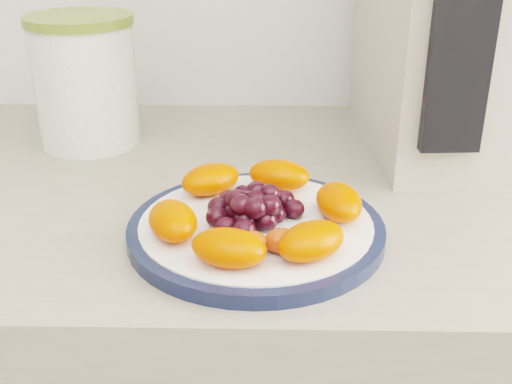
{
  "coord_description": "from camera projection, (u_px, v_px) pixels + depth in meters",
  "views": [
    {
      "loc": [
        0.01,
        0.48,
        1.22
      ],
      "look_at": [
        0.0,
        1.05,
        0.95
      ],
      "focal_mm": 45.0,
      "sensor_mm": 36.0,
      "label": 1
    }
  ],
  "objects": [
    {
      "name": "plate_rim",
      "position": [
        256.0,
        230.0,
        0.65
      ],
      "size": [
        0.26,
        0.26,
        0.01
      ],
      "primitive_type": "cylinder",
      "color": "#131C39",
      "rests_on": "counter"
    },
    {
      "name": "plate_face",
      "position": [
        256.0,
        229.0,
        0.65
      ],
      "size": [
        0.24,
        0.24,
        0.02
      ],
      "primitive_type": "cylinder",
      "color": "white",
      "rests_on": "counter"
    },
    {
      "name": "canister",
      "position": [
        86.0,
        85.0,
        0.87
      ],
      "size": [
        0.15,
        0.15,
        0.16
      ],
      "primitive_type": "cylinder",
      "rotation": [
        0.0,
        0.0,
        -0.08
      ],
      "color": "#43681D",
      "rests_on": "counter"
    },
    {
      "name": "canister_lid",
      "position": [
        78.0,
        20.0,
        0.83
      ],
      "size": [
        0.15,
        0.15,
        0.01
      ],
      "primitive_type": "cylinder",
      "rotation": [
        0.0,
        0.0,
        -0.08
      ],
      "color": "olive",
      "rests_on": "canister"
    },
    {
      "name": "appliance_body",
      "position": [
        465.0,
        2.0,
        0.81
      ],
      "size": [
        0.24,
        0.32,
        0.39
      ],
      "primitive_type": "cube",
      "rotation": [
        0.0,
        0.0,
        0.06
      ],
      "color": "#ACA294",
      "rests_on": "counter"
    },
    {
      "name": "appliance_panel",
      "position": [
        465.0,
        20.0,
        0.66
      ],
      "size": [
        0.07,
        0.03,
        0.29
      ],
      "primitive_type": "cube",
      "rotation": [
        0.0,
        0.0,
        0.06
      ],
      "color": "black",
      "rests_on": "appliance_body"
    },
    {
      "name": "fruit_plate",
      "position": [
        256.0,
        209.0,
        0.63
      ],
      "size": [
        0.22,
        0.22,
        0.04
      ],
      "color": "#F93400",
      "rests_on": "plate_face"
    }
  ]
}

